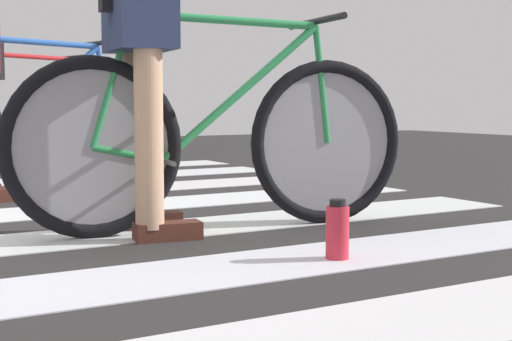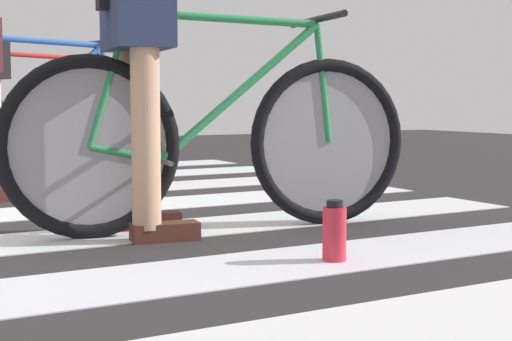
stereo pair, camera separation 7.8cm
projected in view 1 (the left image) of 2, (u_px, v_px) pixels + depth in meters
name	position (u px, v px, depth m)	size (l,w,h in m)	color
bicycle_1_of_4	(216.00, 138.00, 3.16)	(1.72, 0.53, 0.93)	black
cyclist_1_of_4	(141.00, 71.00, 3.02)	(0.37, 0.44, 1.01)	tan
bicycle_2_of_4	(26.00, 128.00, 4.31)	(1.73, 0.52, 0.93)	black
bicycle_4_of_4	(22.00, 121.00, 5.74)	(1.72, 0.55, 0.93)	black
water_bottle	(337.00, 231.00, 2.60)	(0.08, 0.08, 0.21)	red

